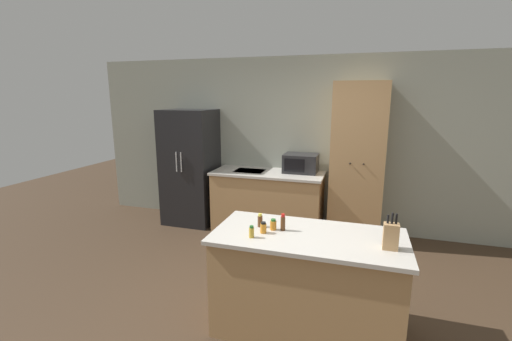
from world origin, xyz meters
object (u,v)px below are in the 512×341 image
knife_block (391,236)px  spice_bottle_green_herb (273,225)px  microwave (301,163)px  spice_bottle_pale_salt (260,221)px  pantry_cabinet (357,163)px  refrigerator (190,167)px  spice_bottle_short_red (283,223)px  spice_bottle_tall_dark (252,232)px  spice_bottle_amber_oil (263,228)px

knife_block → spice_bottle_green_herb: knife_block is taller
microwave → spice_bottle_pale_salt: microwave is taller
microwave → knife_block: bearing=-64.9°
pantry_cabinet → spice_bottle_pale_salt: size_ratio=18.41×
knife_block → spice_bottle_green_herb: 0.95m
refrigerator → spice_bottle_short_red: size_ratio=12.29×
microwave → spice_bottle_tall_dark: (0.03, -2.45, -0.11)m
spice_bottle_pale_salt → pantry_cabinet: bearing=70.3°
microwave → pantry_cabinet: bearing=-4.1°
pantry_cabinet → spice_bottle_amber_oil: (-0.70, -2.27, -0.17)m
spice_bottle_pale_salt → spice_bottle_green_herb: bearing=-14.8°
spice_bottle_green_herb → spice_bottle_pale_salt: (-0.13, 0.03, 0.01)m
knife_block → refrigerator: bearing=142.2°
spice_bottle_short_red → spice_bottle_pale_salt: bearing=173.9°
knife_block → spice_bottle_pale_salt: bearing=172.4°
refrigerator → spice_bottle_pale_salt: refrigerator is taller
spice_bottle_amber_oil → spice_bottle_tall_dark: bearing=-118.5°
pantry_cabinet → spice_bottle_tall_dark: bearing=-107.8°
spice_bottle_short_red → spice_bottle_green_herb: spice_bottle_short_red is taller
spice_bottle_green_herb → spice_bottle_tall_dark: bearing=-120.9°
knife_block → spice_bottle_green_herb: (-0.94, 0.11, -0.06)m
spice_bottle_short_red → spice_bottle_tall_dark: bearing=-133.1°
spice_bottle_short_red → spice_bottle_amber_oil: bearing=-144.2°
knife_block → spice_bottle_green_herb: bearing=173.4°
spice_bottle_green_herb → spice_bottle_pale_salt: bearing=165.2°
spice_bottle_tall_dark → spice_bottle_short_red: bearing=46.9°
spice_bottle_short_red → refrigerator: bearing=133.6°
refrigerator → spice_bottle_short_red: refrigerator is taller
pantry_cabinet → spice_bottle_pale_salt: bearing=-109.7°
pantry_cabinet → spice_bottle_pale_salt: pantry_cabinet is taller
pantry_cabinet → spice_bottle_pale_salt: (-0.77, -2.14, -0.16)m
pantry_cabinet → microwave: pantry_cabinet is taller
microwave → spice_bottle_green_herb: bearing=-86.0°
pantry_cabinet → spice_bottle_tall_dark: (-0.77, -2.39, -0.17)m
knife_block → spice_bottle_tall_dark: size_ratio=2.85×
spice_bottle_tall_dark → knife_block: bearing=5.7°
knife_block → spice_bottle_pale_salt: size_ratio=2.37×
microwave → spice_bottle_green_herb: 2.24m
spice_bottle_tall_dark → spice_bottle_amber_oil: spice_bottle_tall_dark is taller
knife_block → spice_bottle_short_red: (-0.85, 0.12, -0.04)m
spice_bottle_pale_salt → knife_block: bearing=-7.6°
spice_bottle_tall_dark → spice_bottle_pale_salt: spice_bottle_pale_salt is taller
pantry_cabinet → spice_bottle_green_herb: bearing=-106.4°
microwave → spice_bottle_short_red: size_ratio=3.32×
refrigerator → pantry_cabinet: (2.55, 0.07, 0.20)m
microwave → spice_bottle_green_herb: (0.16, -2.23, -0.12)m
pantry_cabinet → microwave: (-0.80, 0.06, -0.06)m
refrigerator → spice_bottle_amber_oil: (1.85, -2.20, 0.03)m
pantry_cabinet → spice_bottle_tall_dark: 2.51m
pantry_cabinet → spice_bottle_amber_oil: size_ratio=23.15×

